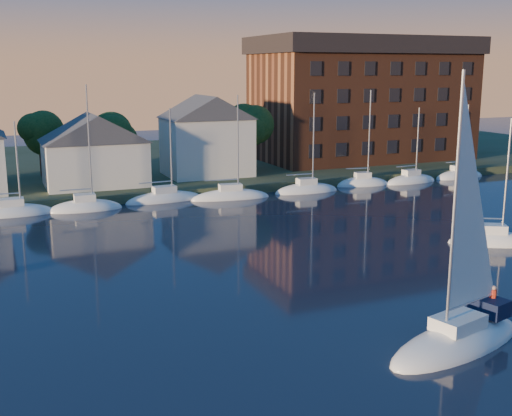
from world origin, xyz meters
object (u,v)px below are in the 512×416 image
condo_block (362,98)px  hero_sailboat (459,334)px  clubhouse_east (206,135)px  drifting_sailboat_right (492,243)px  clubhouse_centre (94,149)px

condo_block → hero_sailboat: bearing=-117.4°
condo_block → clubhouse_east: bearing=-167.1°
hero_sailboat → drifting_sailboat_right: bearing=-151.9°
condo_block → drifting_sailboat_right: size_ratio=2.74×
clubhouse_centre → drifting_sailboat_right: 43.58m
clubhouse_east → hero_sailboat: hero_sailboat is taller
condo_block → drifting_sailboat_right: (-13.80, -42.40, -9.70)m
clubhouse_east → drifting_sailboat_right: clubhouse_east is taller
clubhouse_east → drifting_sailboat_right: size_ratio=0.93×
hero_sailboat → clubhouse_east: bearing=-108.7°
condo_block → clubhouse_centre: bearing=-168.8°
hero_sailboat → drifting_sailboat_right: (15.66, 14.53, -0.52)m
clubhouse_centre → condo_block: condo_block is taller
clubhouse_east → condo_block: bearing=12.9°
clubhouse_centre → condo_block: 41.05m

